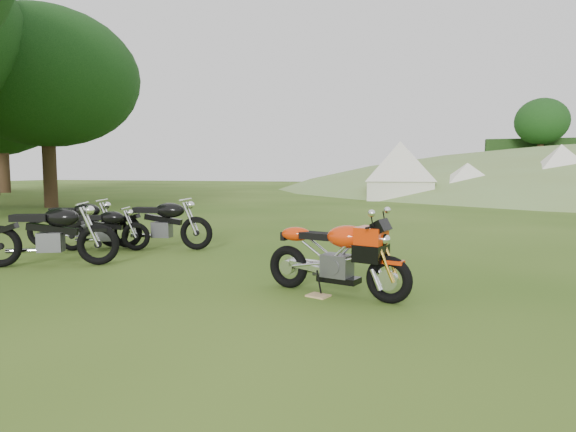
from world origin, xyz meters
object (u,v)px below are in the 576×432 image
(vintage_moto_d, at_px, (161,222))
(tent_right, at_px, (560,174))
(plywood_board, at_px, (318,296))
(vintage_moto_b, at_px, (104,228))
(tent_left, at_px, (400,173))
(tent_mid, at_px, (467,180))
(vintage_moto_a, at_px, (49,233))
(sport_motorcycle, at_px, (336,251))
(vintage_moto_c, at_px, (78,222))

(vintage_moto_d, relative_size, tent_right, 0.65)
(plywood_board, xyz_separation_m, vintage_moto_b, (-4.93, 2.14, 0.46))
(vintage_moto_d, bearing_deg, vintage_moto_b, -159.17)
(tent_left, bearing_deg, tent_mid, 0.59)
(vintage_moto_a, xyz_separation_m, vintage_moto_d, (0.81, 2.12, -0.02))
(vintage_moto_d, height_order, tent_mid, tent_mid)
(vintage_moto_d, xyz_separation_m, tent_mid, (6.91, 18.81, 0.56))
(vintage_moto_a, relative_size, tent_left, 0.64)
(sport_motorcycle, xyz_separation_m, vintage_moto_c, (-5.90, 2.18, -0.04))
(vintage_moto_c, relative_size, tent_mid, 0.80)
(vintage_moto_b, height_order, vintage_moto_c, vintage_moto_c)
(vintage_moto_a, distance_m, vintage_moto_d, 2.27)
(tent_mid, bearing_deg, tent_right, -5.69)
(vintage_moto_a, bearing_deg, plywood_board, -31.02)
(tent_right, bearing_deg, vintage_moto_b, -125.15)
(vintage_moto_d, relative_size, tent_left, 0.62)
(sport_motorcycle, relative_size, plywood_board, 7.12)
(tent_left, distance_m, tent_mid, 3.53)
(vintage_moto_a, height_order, vintage_moto_b, vintage_moto_a)
(vintage_moto_d, bearing_deg, plywood_board, -41.58)
(plywood_board, bearing_deg, vintage_moto_a, 173.38)
(vintage_moto_d, distance_m, tent_left, 18.74)
(vintage_moto_a, bearing_deg, tent_right, 35.84)
(plywood_board, height_order, vintage_moto_a, vintage_moto_a)
(vintage_moto_d, bearing_deg, tent_mid, 62.31)
(vintage_moto_b, distance_m, tent_left, 19.46)
(sport_motorcycle, relative_size, tent_left, 0.57)
(vintage_moto_c, bearing_deg, vintage_moto_b, -30.57)
(vintage_moto_b, bearing_deg, vintage_moto_a, -102.43)
(vintage_moto_d, relative_size, tent_mid, 0.82)
(sport_motorcycle, relative_size, vintage_moto_a, 0.89)
(vintage_moto_b, height_order, tent_mid, tent_mid)
(sport_motorcycle, bearing_deg, plywood_board, -126.87)
(sport_motorcycle, xyz_separation_m, tent_right, (7.28, 21.80, 0.82))
(sport_motorcycle, distance_m, vintage_moto_a, 4.97)
(plywood_board, bearing_deg, tent_right, 71.19)
(vintage_moto_d, bearing_deg, vintage_moto_a, -118.47)
(tent_left, bearing_deg, tent_right, 0.17)
(sport_motorcycle, xyz_separation_m, vintage_moto_a, (-4.95, 0.40, -0.01))
(vintage_moto_b, height_order, tent_right, tent_right)
(tent_left, xyz_separation_m, tent_mid, (3.49, 0.41, -0.36))
(sport_motorcycle, distance_m, plywood_board, 0.62)
(vintage_moto_a, distance_m, tent_right, 24.66)
(plywood_board, xyz_separation_m, vintage_moto_d, (-3.95, 2.67, 0.55))
(sport_motorcycle, bearing_deg, tent_left, 107.42)
(sport_motorcycle, distance_m, vintage_moto_d, 4.85)
(sport_motorcycle, height_order, vintage_moto_d, sport_motorcycle)
(plywood_board, relative_size, tent_right, 0.08)
(vintage_moto_a, xyz_separation_m, tent_right, (12.23, 21.40, 0.83))
(vintage_moto_b, height_order, tent_left, tent_left)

